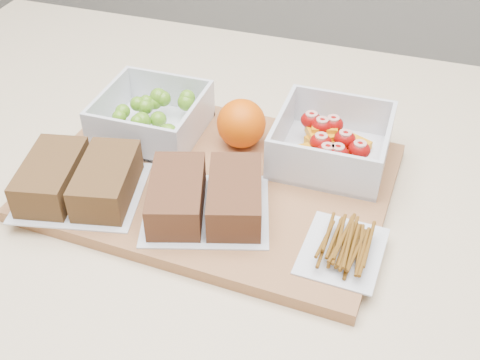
{
  "coord_description": "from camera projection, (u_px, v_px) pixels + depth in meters",
  "views": [
    {
      "loc": [
        0.19,
        -0.52,
        1.38
      ],
      "look_at": [
        0.02,
        0.01,
        0.93
      ],
      "focal_mm": 45.0,
      "sensor_mm": 36.0,
      "label": 1
    }
  ],
  "objects": [
    {
      "name": "cutting_board",
      "position": [
        215.0,
        181.0,
        0.75
      ],
      "size": [
        0.43,
        0.32,
        0.02
      ],
      "primitive_type": "cube",
      "rotation": [
        0.0,
        0.0,
        -0.05
      ],
      "color": "#9E6A41",
      "rests_on": "counter"
    },
    {
      "name": "orange",
      "position": [
        241.0,
        123.0,
        0.78
      ],
      "size": [
        0.06,
        0.06,
        0.06
      ],
      "primitive_type": "sphere",
      "color": "#EB5905",
      "rests_on": "cutting_board"
    },
    {
      "name": "pretzel_bag",
      "position": [
        343.0,
        244.0,
        0.64
      ],
      "size": [
        0.09,
        0.11,
        0.02
      ],
      "color": "silver",
      "rests_on": "cutting_board"
    },
    {
      "name": "fruit_container",
      "position": [
        331.0,
        144.0,
        0.76
      ],
      "size": [
        0.14,
        0.14,
        0.06
      ],
      "color": "silver",
      "rests_on": "cutting_board"
    },
    {
      "name": "grape_container",
      "position": [
        153.0,
        117.0,
        0.8
      ],
      "size": [
        0.13,
        0.13,
        0.06
      ],
      "color": "silver",
      "rests_on": "cutting_board"
    },
    {
      "name": "sandwich_bag_center",
      "position": [
        206.0,
        196.0,
        0.68
      ],
      "size": [
        0.17,
        0.16,
        0.04
      ],
      "color": "silver",
      "rests_on": "cutting_board"
    },
    {
      "name": "sandwich_bag_left",
      "position": [
        79.0,
        179.0,
        0.7
      ],
      "size": [
        0.17,
        0.15,
        0.04
      ],
      "color": "silver",
      "rests_on": "cutting_board"
    }
  ]
}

